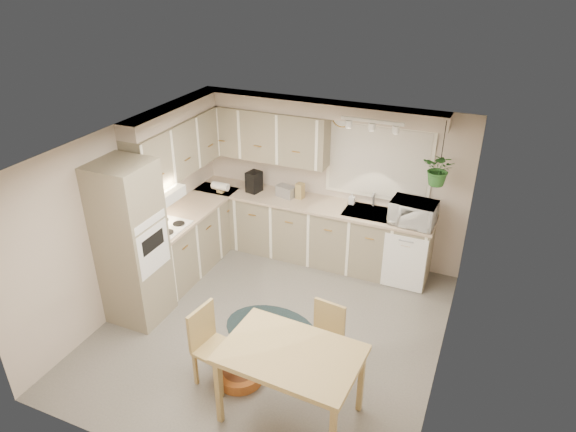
# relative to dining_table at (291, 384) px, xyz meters

# --- Properties ---
(floor) EXTENTS (4.20, 4.20, 0.00)m
(floor) POSITION_rel_dining_table_xyz_m (-0.74, 1.12, -0.41)
(floor) COLOR slate
(floor) RESTS_ON ground
(ceiling) EXTENTS (4.20, 4.20, 0.00)m
(ceiling) POSITION_rel_dining_table_xyz_m (-0.74, 1.12, 1.99)
(ceiling) COLOR silver
(ceiling) RESTS_ON wall_back
(wall_back) EXTENTS (4.00, 0.04, 2.40)m
(wall_back) POSITION_rel_dining_table_xyz_m (-0.74, 3.22, 0.79)
(wall_back) COLOR #C3B2A2
(wall_back) RESTS_ON floor
(wall_front) EXTENTS (4.00, 0.04, 2.40)m
(wall_front) POSITION_rel_dining_table_xyz_m (-0.74, -0.98, 0.79)
(wall_front) COLOR #C3B2A2
(wall_front) RESTS_ON floor
(wall_left) EXTENTS (0.04, 4.20, 2.40)m
(wall_left) POSITION_rel_dining_table_xyz_m (-2.74, 1.12, 0.79)
(wall_left) COLOR #C3B2A2
(wall_left) RESTS_ON floor
(wall_right) EXTENTS (0.04, 4.20, 2.40)m
(wall_right) POSITION_rel_dining_table_xyz_m (1.26, 1.12, 0.79)
(wall_right) COLOR #C3B2A2
(wall_right) RESTS_ON floor
(base_cab_left) EXTENTS (0.60, 1.85, 0.90)m
(base_cab_left) POSITION_rel_dining_table_xyz_m (-2.44, 2.00, 0.04)
(base_cab_left) COLOR gray
(base_cab_left) RESTS_ON floor
(base_cab_back) EXTENTS (3.60, 0.60, 0.90)m
(base_cab_back) POSITION_rel_dining_table_xyz_m (-0.94, 2.92, 0.04)
(base_cab_back) COLOR gray
(base_cab_back) RESTS_ON floor
(counter_left) EXTENTS (0.64, 1.89, 0.04)m
(counter_left) POSITION_rel_dining_table_xyz_m (-2.43, 2.00, 0.51)
(counter_left) COLOR tan
(counter_left) RESTS_ON base_cab_left
(counter_back) EXTENTS (3.64, 0.64, 0.04)m
(counter_back) POSITION_rel_dining_table_xyz_m (-0.94, 2.91, 0.51)
(counter_back) COLOR tan
(counter_back) RESTS_ON base_cab_back
(oven_stack) EXTENTS (0.65, 0.65, 2.10)m
(oven_stack) POSITION_rel_dining_table_xyz_m (-2.41, 0.75, 0.64)
(oven_stack) COLOR gray
(oven_stack) RESTS_ON floor
(wall_oven_face) EXTENTS (0.02, 0.56, 0.58)m
(wall_oven_face) POSITION_rel_dining_table_xyz_m (-2.09, 0.75, 0.64)
(wall_oven_face) COLOR white
(wall_oven_face) RESTS_ON oven_stack
(upper_cab_left) EXTENTS (0.35, 2.00, 0.75)m
(upper_cab_left) POSITION_rel_dining_table_xyz_m (-2.56, 2.12, 1.41)
(upper_cab_left) COLOR gray
(upper_cab_left) RESTS_ON wall_left
(upper_cab_back) EXTENTS (2.00, 0.35, 0.75)m
(upper_cab_back) POSITION_rel_dining_table_xyz_m (-1.74, 3.05, 1.41)
(upper_cab_back) COLOR gray
(upper_cab_back) RESTS_ON wall_back
(soffit_left) EXTENTS (0.30, 2.00, 0.20)m
(soffit_left) POSITION_rel_dining_table_xyz_m (-2.59, 2.12, 1.89)
(soffit_left) COLOR #C3B2A2
(soffit_left) RESTS_ON wall_left
(soffit_back) EXTENTS (3.60, 0.30, 0.20)m
(soffit_back) POSITION_rel_dining_table_xyz_m (-0.94, 3.07, 1.89)
(soffit_back) COLOR #C3B2A2
(soffit_back) RESTS_ON wall_back
(cooktop) EXTENTS (0.52, 0.58, 0.02)m
(cooktop) POSITION_rel_dining_table_xyz_m (-2.42, 1.42, 0.53)
(cooktop) COLOR white
(cooktop) RESTS_ON counter_left
(range_hood) EXTENTS (0.40, 0.60, 0.14)m
(range_hood) POSITION_rel_dining_table_xyz_m (-2.44, 1.42, 0.99)
(range_hood) COLOR white
(range_hood) RESTS_ON upper_cab_left
(window_blinds) EXTENTS (1.40, 0.02, 1.00)m
(window_blinds) POSITION_rel_dining_table_xyz_m (-0.04, 3.19, 1.19)
(window_blinds) COLOR white
(window_blinds) RESTS_ON wall_back
(window_frame) EXTENTS (1.50, 0.02, 1.10)m
(window_frame) POSITION_rel_dining_table_xyz_m (-0.04, 3.20, 1.19)
(window_frame) COLOR white
(window_frame) RESTS_ON wall_back
(sink) EXTENTS (0.70, 0.48, 0.10)m
(sink) POSITION_rel_dining_table_xyz_m (-0.04, 2.92, 0.49)
(sink) COLOR #9A9CA1
(sink) RESTS_ON counter_back
(dishwasher_front) EXTENTS (0.58, 0.02, 0.83)m
(dishwasher_front) POSITION_rel_dining_table_xyz_m (0.56, 2.61, 0.01)
(dishwasher_front) COLOR white
(dishwasher_front) RESTS_ON base_cab_back
(track_light_bar) EXTENTS (0.80, 0.04, 0.04)m
(track_light_bar) POSITION_rel_dining_table_xyz_m (-0.04, 2.67, 1.92)
(track_light_bar) COLOR white
(track_light_bar) RESTS_ON ceiling
(wall_clock) EXTENTS (0.30, 0.03, 0.30)m
(wall_clock) POSITION_rel_dining_table_xyz_m (-0.59, 3.19, 1.77)
(wall_clock) COLOR gold
(wall_clock) RESTS_ON wall_back
(dining_table) EXTENTS (1.36, 0.95, 0.83)m
(dining_table) POSITION_rel_dining_table_xyz_m (0.00, 0.00, 0.00)
(dining_table) COLOR tan
(dining_table) RESTS_ON floor
(chair_left) EXTENTS (0.48, 0.48, 0.90)m
(chair_left) POSITION_rel_dining_table_xyz_m (-0.91, 0.13, 0.04)
(chair_left) COLOR tan
(chair_left) RESTS_ON floor
(chair_back) EXTENTS (0.44, 0.44, 0.83)m
(chair_back) POSITION_rel_dining_table_xyz_m (0.07, 0.70, 0.00)
(chair_back) COLOR tan
(chair_back) RESTS_ON floor
(braided_rug) EXTENTS (1.26, 0.99, 0.01)m
(braided_rug) POSITION_rel_dining_table_xyz_m (-0.75, 1.12, -0.41)
(braided_rug) COLOR black
(braided_rug) RESTS_ON floor
(pet_bed) EXTENTS (0.53, 0.53, 0.12)m
(pet_bed) POSITION_rel_dining_table_xyz_m (-0.71, 0.23, -0.35)
(pet_bed) COLOR #AF6423
(pet_bed) RESTS_ON floor
(microwave) EXTENTS (0.61, 0.37, 0.40)m
(microwave) POSITION_rel_dining_table_xyz_m (0.58, 2.82, 0.73)
(microwave) COLOR white
(microwave) RESTS_ON counter_back
(soap_bottle) EXTENTS (0.08, 0.18, 0.08)m
(soap_bottle) POSITION_rel_dining_table_xyz_m (-0.34, 3.07, 0.57)
(soap_bottle) COLOR white
(soap_bottle) RESTS_ON counter_back
(hanging_plant) EXTENTS (0.47, 0.50, 0.34)m
(hanging_plant) POSITION_rel_dining_table_xyz_m (0.83, 2.82, 1.31)
(hanging_plant) COLOR #296127
(hanging_plant) RESTS_ON ceiling
(coffee_maker) EXTENTS (0.22, 0.25, 0.32)m
(coffee_maker) POSITION_rel_dining_table_xyz_m (-1.84, 2.92, 0.69)
(coffee_maker) COLOR black
(coffee_maker) RESTS_ON counter_back
(toaster) EXTENTS (0.31, 0.22, 0.17)m
(toaster) POSITION_rel_dining_table_xyz_m (-1.33, 2.94, 0.61)
(toaster) COLOR #9A9CA1
(toaster) RESTS_ON counter_back
(knife_block) EXTENTS (0.12, 0.12, 0.23)m
(knife_block) POSITION_rel_dining_table_xyz_m (-1.11, 2.97, 0.64)
(knife_block) COLOR tan
(knife_block) RESTS_ON counter_back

